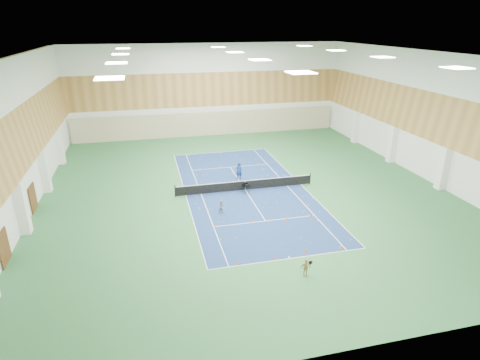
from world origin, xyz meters
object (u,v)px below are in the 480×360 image
object	(u,v)px
tennis_net	(245,184)
child_court	(222,207)
coach	(239,171)
child_apron	(306,267)
ball_cart	(246,188)

from	to	relation	value
tennis_net	child_court	size ratio (longest dim) A/B	11.29
coach	child_apron	bearing A→B (deg)	84.16
child_apron	ball_cart	xyz separation A→B (m)	(-0.35, 13.27, -0.12)
tennis_net	child_court	xyz separation A→B (m)	(-3.03, -4.22, 0.02)
tennis_net	child_apron	size ratio (longest dim) A/B	11.12
ball_cart	tennis_net	bearing A→B (deg)	55.39
tennis_net	coach	bearing A→B (deg)	88.16
tennis_net	child_apron	world-z (taller)	child_apron
coach	ball_cart	bearing A→B (deg)	80.29
coach	child_court	bearing A→B (deg)	59.84
tennis_net	child_court	distance (m)	5.20
child_apron	ball_cart	size ratio (longest dim) A/B	1.26
child_court	ball_cart	world-z (taller)	child_court
ball_cart	child_apron	bearing A→B (deg)	-112.56
coach	child_court	xyz separation A→B (m)	(-3.13, -7.08, -0.32)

